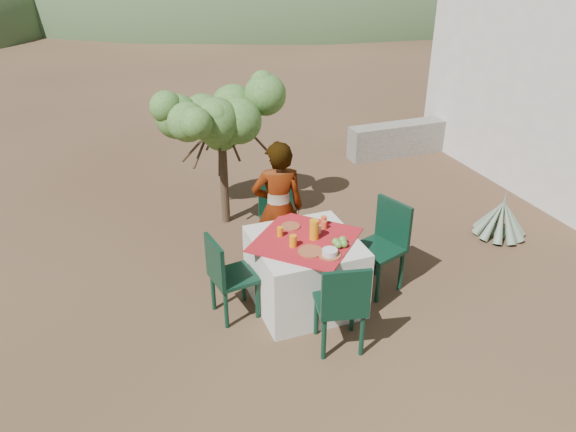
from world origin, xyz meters
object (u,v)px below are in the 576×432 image
object	(u,v)px
table	(305,271)
chair_left	(227,274)
chair_near	(342,304)
agave	(501,219)
juice_pitcher	(314,230)
shrub_tree	(224,123)
chair_right	(384,242)
chair_far	(277,215)
person	(278,209)

from	to	relation	value
table	chair_left	distance (m)	0.83
chair_near	agave	size ratio (longest dim) A/B	1.34
table	juice_pitcher	distance (m)	0.49
shrub_tree	agave	size ratio (longest dim) A/B	2.41
chair_right	chair_near	bearing A→B (deg)	-66.47
table	agave	bearing A→B (deg)	8.78
chair_far	shrub_tree	world-z (taller)	shrub_tree
chair_right	shrub_tree	xyz separation A→B (m)	(-1.17, 2.11, 0.80)
chair_near	chair_right	distance (m)	1.20
chair_left	agave	xyz separation A→B (m)	(3.68, 0.39, -0.26)
chair_right	table	bearing A→B (deg)	-109.49
table	chair_right	distance (m)	0.93
chair_far	chair_near	bearing A→B (deg)	-81.85
chair_left	chair_right	bearing A→B (deg)	-100.10
chair_far	person	xyz separation A→B (m)	(-0.13, -0.40, 0.29)
chair_near	person	xyz separation A→B (m)	(-0.08, 1.50, 0.26)
chair_near	chair_left	world-z (taller)	chair_near
chair_left	person	xyz separation A→B (m)	(0.77, 0.63, 0.28)
chair_far	agave	bearing A→B (deg)	-3.19
chair_left	agave	bearing A→B (deg)	-92.14
person	table	bearing A→B (deg)	105.23
chair_left	chair_right	distance (m)	1.73
chair_left	juice_pitcher	size ratio (longest dim) A/B	4.36
chair_far	person	size ratio (longest dim) A/B	0.57
chair_near	agave	world-z (taller)	chair_near
chair_right	person	xyz separation A→B (m)	(-0.96, 0.69, 0.23)
person	shrub_tree	distance (m)	1.54
agave	juice_pitcher	distance (m)	2.89
table	chair_near	xyz separation A→B (m)	(0.03, -0.82, 0.15)
chair_far	person	distance (m)	0.51
chair_near	juice_pitcher	world-z (taller)	juice_pitcher
table	shrub_tree	distance (m)	2.33
juice_pitcher	chair_far	bearing A→B (deg)	90.26
chair_near	chair_left	bearing A→B (deg)	-33.75
table	chair_near	bearing A→B (deg)	-87.94
chair_left	table	bearing A→B (deg)	-101.73
table	chair_right	size ratio (longest dim) A/B	1.31
table	juice_pitcher	bearing A→B (deg)	-12.53
chair_right	juice_pitcher	world-z (taller)	chair_right
table	agave	world-z (taller)	table
chair_left	person	bearing A→B (deg)	-58.79
chair_near	chair_right	world-z (taller)	chair_right
agave	chair_right	bearing A→B (deg)	-167.06
juice_pitcher	table	bearing A→B (deg)	167.47
chair_far	shrub_tree	xyz separation A→B (m)	(-0.34, 1.02, 0.86)
person	juice_pitcher	distance (m)	0.72
shrub_tree	chair_near	bearing A→B (deg)	-84.39
table	juice_pitcher	world-z (taller)	juice_pitcher
chair_left	chair_far	bearing A→B (deg)	-49.24
chair_right	juice_pitcher	size ratio (longest dim) A/B	4.79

